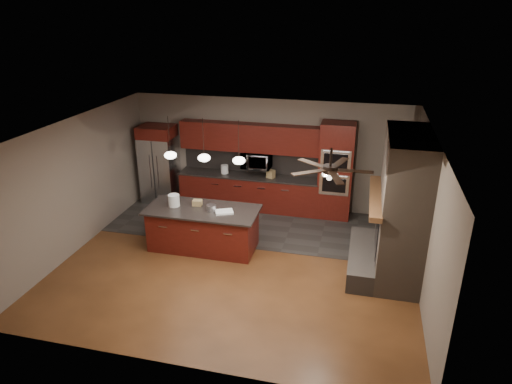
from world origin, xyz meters
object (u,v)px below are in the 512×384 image
(cardboard_box, at_px, (197,203))
(counter_box, at_px, (271,174))
(microwave, at_px, (257,160))
(paint_tray, at_px, (224,212))
(white_bucket, at_px, (174,200))
(oven_tower, at_px, (336,171))
(counter_bucket, at_px, (225,169))
(kitchen_island, at_px, (203,228))
(paint_can, at_px, (211,208))
(refrigerator, at_px, (159,164))

(cardboard_box, relative_size, counter_box, 0.94)
(cardboard_box, height_order, counter_box, counter_box)
(microwave, bearing_deg, paint_tray, -92.65)
(paint_tray, bearing_deg, white_bucket, 151.67)
(oven_tower, bearing_deg, microwave, 178.34)
(oven_tower, distance_m, paint_tray, 3.14)
(paint_tray, xyz_separation_m, counter_box, (0.50, 2.29, 0.07))
(white_bucket, xyz_separation_m, counter_bucket, (0.42, 2.27, -0.04))
(kitchen_island, xyz_separation_m, counter_box, (1.01, 2.23, 0.54))
(microwave, xyz_separation_m, kitchen_island, (-0.62, -2.33, -0.84))
(paint_tray, distance_m, counter_box, 2.35)
(paint_can, relative_size, counter_bucket, 0.91)
(refrigerator, height_order, counter_bucket, refrigerator)
(paint_tray, relative_size, counter_box, 1.74)
(counter_bucket, bearing_deg, cardboard_box, -88.64)
(kitchen_island, distance_m, counter_bucket, 2.35)
(cardboard_box, bearing_deg, oven_tower, 33.04)
(refrigerator, height_order, counter_box, refrigerator)
(kitchen_island, height_order, counter_box, counter_box)
(oven_tower, relative_size, white_bucket, 9.30)
(white_bucket, bearing_deg, paint_can, -3.17)
(refrigerator, xyz_separation_m, paint_can, (2.19, -2.23, -0.04))
(cardboard_box, relative_size, counter_bucket, 0.89)
(kitchen_island, xyz_separation_m, paint_tray, (0.51, -0.06, 0.47))
(oven_tower, height_order, refrigerator, oven_tower)
(kitchen_island, distance_m, paint_tray, 0.70)
(white_bucket, xyz_separation_m, paint_can, (0.85, -0.05, -0.06))
(white_bucket, height_order, counter_bucket, white_bucket)
(paint_can, height_order, cardboard_box, paint_can)
(kitchen_island, distance_m, white_bucket, 0.86)
(refrigerator, height_order, paint_can, refrigerator)
(oven_tower, relative_size, paint_tray, 6.63)
(microwave, xyz_separation_m, cardboard_box, (-0.78, -2.18, -0.32))
(microwave, xyz_separation_m, refrigerator, (-2.59, -0.13, -0.27))
(microwave, height_order, white_bucket, microwave)
(refrigerator, distance_m, kitchen_island, 3.01)
(kitchen_island, relative_size, paint_tray, 6.64)
(counter_bucket, bearing_deg, refrigerator, -177.36)
(kitchen_island, relative_size, counter_bucket, 11.00)
(cardboard_box, bearing_deg, refrigerator, 126.95)
(microwave, bearing_deg, kitchen_island, -104.83)
(paint_can, height_order, counter_box, counter_box)
(counter_box, bearing_deg, paint_can, -84.57)
(white_bucket, xyz_separation_m, counter_box, (1.64, 2.22, -0.04))
(refrigerator, relative_size, paint_tray, 5.73)
(paint_can, xyz_separation_m, cardboard_box, (-0.38, 0.19, -0.00))
(paint_can, distance_m, paint_tray, 0.29)
(white_bucket, bearing_deg, oven_tower, 35.04)
(refrigerator, bearing_deg, counter_box, 0.60)
(microwave, height_order, kitchen_island, microwave)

